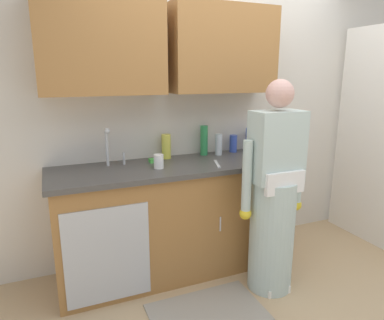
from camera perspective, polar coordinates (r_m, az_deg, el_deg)
ground_plane at (r=2.89m, az=13.32°, el=-21.37°), size 9.00×9.00×0.00m
kitchen_wall_with_uppers at (r=3.16m, az=2.03°, el=10.72°), size 4.80×0.44×2.70m
closet_door_panel at (r=3.73m, az=28.94°, el=2.91°), size 0.04×1.10×2.10m
counter_cabinet at (r=2.98m, az=-3.11°, el=-9.89°), size 1.90×0.62×0.90m
countertop at (r=2.82m, az=-3.19°, el=-1.10°), size 1.96×0.66×0.04m
sink at (r=2.72m, az=-12.33°, el=-1.88°), size 0.50×0.36×0.35m
person_at_sink at (r=2.71m, az=13.24°, el=-7.17°), size 0.55×0.34×1.62m
floor_mat at (r=2.69m, az=2.50°, el=-23.76°), size 0.80×0.50×0.01m
bottle_water_tall at (r=3.27m, az=6.80°, el=2.71°), size 0.07×0.07×0.16m
bottle_cleaner_spray at (r=3.14m, az=4.41°, el=2.55°), size 0.06×0.06×0.19m
bottle_water_short at (r=3.12m, az=1.98°, el=3.25°), size 0.07×0.07×0.27m
bottle_soap at (r=3.34m, az=9.46°, el=3.36°), size 0.08×0.08×0.22m
bottle_dish_liquid at (r=3.00m, az=-4.27°, el=2.24°), size 0.08×0.08×0.21m
cup_by_sink at (r=2.70m, az=-5.51°, el=-0.23°), size 0.08×0.08×0.11m
knife_on_counter at (r=2.82m, az=4.14°, el=-0.65°), size 0.10×0.24×0.01m
sponge at (r=2.90m, az=-5.96°, el=-0.05°), size 0.11×0.07×0.03m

